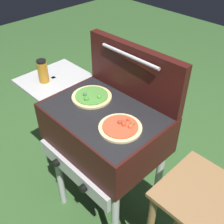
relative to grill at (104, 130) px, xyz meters
name	(u,v)px	position (x,y,z in m)	size (l,w,h in m)	color
ground_plane	(107,208)	(0.01, 0.00, -0.76)	(8.00, 8.00, 0.00)	#38602D
grill	(104,130)	(0.00, 0.00, 0.00)	(0.96, 0.53, 0.90)	#38110F
grill_lid_open	(134,72)	(0.01, 0.22, 0.30)	(0.63, 0.09, 0.30)	#38110F
pizza_pepperoni	(121,127)	(0.17, -0.04, 0.15)	(0.21, 0.21, 0.03)	beige
pizza_veggie	(92,96)	(-0.13, 0.03, 0.15)	(0.23, 0.23, 0.04)	#E0C17F
sauce_jar	(43,71)	(-0.46, -0.06, 0.21)	(0.06, 0.06, 0.14)	#B77A1E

